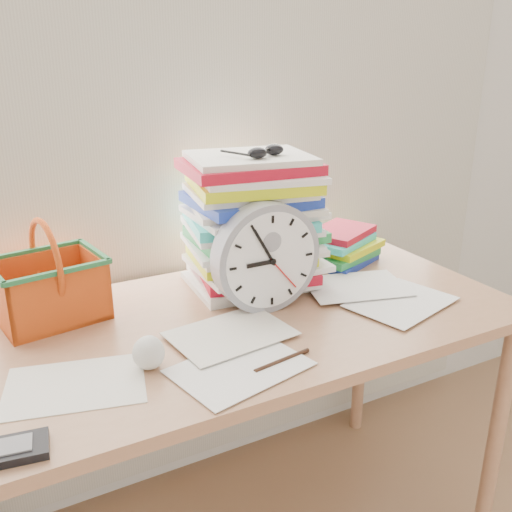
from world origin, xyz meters
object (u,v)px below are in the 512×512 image
paper_stack (253,222)px  book_stack (343,246)px  desk (238,343)px  basket (47,271)px  clock (266,257)px

paper_stack → book_stack: size_ratio=1.48×
desk → book_stack: 0.51m
paper_stack → basket: 0.54m
paper_stack → book_stack: 0.36m
paper_stack → book_stack: paper_stack is taller
basket → book_stack: bearing=-9.7°
desk → paper_stack: (0.13, 0.16, 0.26)m
paper_stack → basket: bearing=175.5°
paper_stack → book_stack: bearing=5.1°
basket → paper_stack: bearing=-13.3°
desk → basket: size_ratio=5.63×
desk → paper_stack: bearing=51.6°
desk → clock: 0.23m
book_stack → basket: 0.86m
paper_stack → clock: bearing=-106.2°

